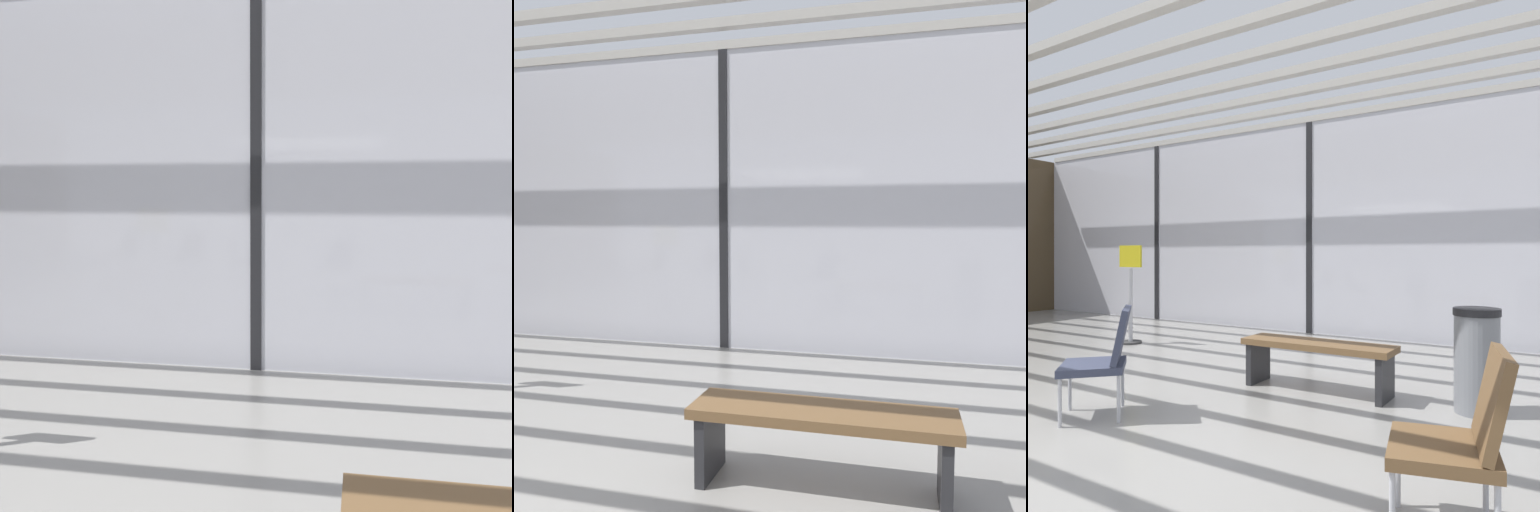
{
  "view_description": "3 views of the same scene",
  "coord_description": "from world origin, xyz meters",
  "views": [
    {
      "loc": [
        0.98,
        -0.01,
        1.65
      ],
      "look_at": [
        0.27,
        3.77,
        1.23
      ],
      "focal_mm": 40.6,
      "sensor_mm": 36.0,
      "label": 1
    },
    {
      "loc": [
        2.12,
        -0.71,
        1.53
      ],
      "look_at": [
        0.05,
        7.11,
        0.98
      ],
      "focal_mm": 36.69,
      "sensor_mm": 36.0,
      "label": 2
    },
    {
      "loc": [
        3.74,
        -1.96,
        1.3
      ],
      "look_at": [
        1.56,
        1.72,
        1.29
      ],
      "focal_mm": 33.88,
      "sensor_mm": 36.0,
      "label": 3
    }
  ],
  "objects": [
    {
      "name": "glass_curtain_wall",
      "position": [
        0.0,
        5.2,
        1.76
      ],
      "size": [
        14.0,
        0.08,
        3.51
      ],
      "primitive_type": "cube",
      "color": "silver",
      "rests_on": "ground"
    },
    {
      "name": "window_mullion_1",
      "position": [
        0.0,
        5.2,
        1.76
      ],
      "size": [
        0.1,
        0.12,
        3.51
      ],
      "primitive_type": "cube",
      "color": "black",
      "rests_on": "ground"
    },
    {
      "name": "parked_airplane",
      "position": [
        0.89,
        10.09,
        2.28
      ],
      "size": [
        14.4,
        4.57,
        4.57
      ],
      "color": "silver",
      "rests_on": "ground"
    },
    {
      "name": "waiting_bench",
      "position": [
        1.66,
        2.16,
        0.36
      ],
      "size": [
        1.5,
        0.41,
        0.47
      ],
      "rotation": [
        0.0,
        0.0,
        3.15
      ],
      "color": "brown",
      "rests_on": "ground"
    }
  ]
}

